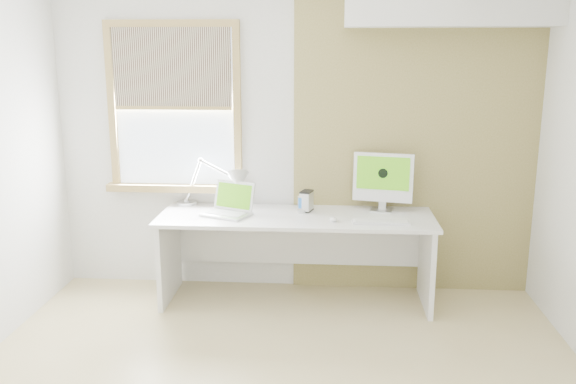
# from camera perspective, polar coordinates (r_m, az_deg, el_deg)

# --- Properties ---
(room) EXTENTS (4.04, 3.54, 2.64)m
(room) POSITION_cam_1_polar(r_m,az_deg,el_deg) (3.40, -1.26, 0.89)
(room) COLOR #CCB77B
(room) RESTS_ON ground
(accent_wall) EXTENTS (2.00, 0.02, 2.60)m
(accent_wall) POSITION_cam_1_polar(r_m,az_deg,el_deg) (5.14, 11.79, 4.83)
(accent_wall) COLOR olive
(accent_wall) RESTS_ON room
(window) EXTENTS (1.20, 0.14, 1.42)m
(window) POSITION_cam_1_polar(r_m,az_deg,el_deg) (5.21, -10.61, 7.70)
(window) COLOR #A08244
(window) RESTS_ON room
(desk) EXTENTS (2.20, 0.70, 0.73)m
(desk) POSITION_cam_1_polar(r_m,az_deg,el_deg) (4.98, 0.79, -4.19)
(desk) COLOR white
(desk) RESTS_ON room
(desk_lamp) EXTENTS (0.69, 0.40, 0.41)m
(desk_lamp) POSITION_cam_1_polar(r_m,az_deg,el_deg) (5.04, -5.63, 0.78)
(desk_lamp) COLOR silver
(desk_lamp) RESTS_ON desk
(laptop) EXTENTS (0.45, 0.41, 0.25)m
(laptop) POSITION_cam_1_polar(r_m,az_deg,el_deg) (4.92, -5.49, -1.35)
(laptop) COLOR silver
(laptop) RESTS_ON desk
(phone_dock) EXTENTS (0.08, 0.08, 0.14)m
(phone_dock) POSITION_cam_1_polar(r_m,az_deg,el_deg) (4.95, 1.26, -1.50)
(phone_dock) COLOR silver
(phone_dock) RESTS_ON desk
(external_drive) EXTENTS (0.12, 0.15, 0.17)m
(external_drive) POSITION_cam_1_polar(r_m,az_deg,el_deg) (4.98, 1.75, -0.85)
(external_drive) COLOR silver
(external_drive) RESTS_ON desk
(imac) EXTENTS (0.49, 0.21, 0.48)m
(imac) POSITION_cam_1_polar(r_m,az_deg,el_deg) (5.02, 8.90, 1.24)
(imac) COLOR silver
(imac) RESTS_ON desk
(keyboard) EXTENTS (0.43, 0.12, 0.02)m
(keyboard) POSITION_cam_1_polar(r_m,az_deg,el_deg) (4.70, 8.71, -2.80)
(keyboard) COLOR white
(keyboard) RESTS_ON desk
(mouse) EXTENTS (0.08, 0.11, 0.03)m
(mouse) POSITION_cam_1_polar(r_m,az_deg,el_deg) (4.72, 4.25, -2.56)
(mouse) COLOR white
(mouse) RESTS_ON desk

